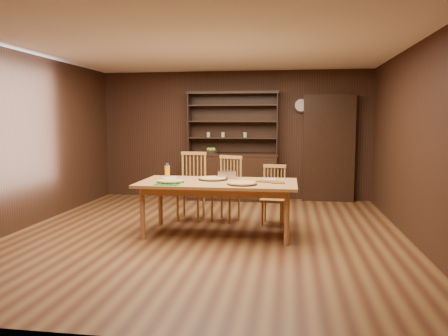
% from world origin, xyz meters
% --- Properties ---
extents(floor, '(6.00, 6.00, 0.00)m').
position_xyz_m(floor, '(0.00, 0.00, 0.00)').
color(floor, brown).
rests_on(floor, ground).
extents(room_shell, '(6.00, 6.00, 6.00)m').
position_xyz_m(room_shell, '(0.00, 0.00, 1.58)').
color(room_shell, white).
rests_on(room_shell, floor).
extents(china_hutch, '(1.84, 0.52, 2.17)m').
position_xyz_m(china_hutch, '(-0.00, 2.75, 0.60)').
color(china_hutch, black).
rests_on(china_hutch, floor).
extents(doorway, '(1.00, 0.18, 2.10)m').
position_xyz_m(doorway, '(1.90, 2.90, 1.05)').
color(doorway, black).
rests_on(doorway, floor).
extents(wall_clock, '(0.30, 0.05, 0.30)m').
position_xyz_m(wall_clock, '(1.35, 2.96, 1.90)').
color(wall_clock, black).
rests_on(wall_clock, room_shell).
extents(dining_table, '(2.18, 1.09, 0.75)m').
position_xyz_m(dining_table, '(0.15, 0.02, 0.68)').
color(dining_table, '#BB8541').
rests_on(dining_table, floor).
extents(chair_left, '(0.48, 0.46, 1.09)m').
position_xyz_m(chair_left, '(-0.43, 0.95, 0.58)').
color(chair_left, '#C28642').
rests_on(chair_left, floor).
extents(chair_center, '(0.54, 0.53, 1.04)m').
position_xyz_m(chair_center, '(0.17, 0.92, 0.55)').
color(chair_center, '#C28642').
rests_on(chair_center, floor).
extents(chair_right, '(0.41, 0.39, 0.91)m').
position_xyz_m(chair_right, '(0.90, 0.82, 0.48)').
color(chair_right, '#C28642').
rests_on(chair_right, floor).
extents(pizza_left, '(0.38, 0.38, 0.04)m').
position_xyz_m(pizza_left, '(-0.48, -0.16, 0.77)').
color(pizza_left, black).
rests_on(pizza_left, dining_table).
extents(pizza_right, '(0.40, 0.40, 0.04)m').
position_xyz_m(pizza_right, '(0.52, -0.22, 0.77)').
color(pizza_right, black).
rests_on(pizza_right, dining_table).
extents(pizza_center, '(0.42, 0.42, 0.04)m').
position_xyz_m(pizza_center, '(0.05, 0.20, 0.77)').
color(pizza_center, black).
rests_on(pizza_center, dining_table).
extents(cooling_rack, '(0.43, 0.43, 0.01)m').
position_xyz_m(cooling_rack, '(-0.46, -0.30, 0.76)').
color(cooling_rack, green).
rests_on(cooling_rack, dining_table).
extents(plate_left, '(0.27, 0.27, 0.02)m').
position_xyz_m(plate_left, '(-0.61, 0.25, 0.76)').
color(plate_left, white).
rests_on(plate_left, dining_table).
extents(plate_right, '(0.23, 0.23, 0.02)m').
position_xyz_m(plate_right, '(0.86, 0.23, 0.76)').
color(plate_right, white).
rests_on(plate_right, dining_table).
extents(foil_dish, '(0.29, 0.23, 0.11)m').
position_xyz_m(foil_dish, '(0.23, 0.38, 0.80)').
color(foil_dish, white).
rests_on(foil_dish, dining_table).
extents(juice_bottle, '(0.07, 0.07, 0.21)m').
position_xyz_m(juice_bottle, '(-0.66, 0.33, 0.85)').
color(juice_bottle, orange).
rests_on(juice_bottle, dining_table).
extents(pot_holder_a, '(0.20, 0.20, 0.01)m').
position_xyz_m(pot_holder_a, '(0.98, 0.01, 0.76)').
color(pot_holder_a, '#9E1312').
rests_on(pot_holder_a, dining_table).
extents(pot_holder_b, '(0.26, 0.26, 0.02)m').
position_xyz_m(pot_holder_b, '(0.81, 0.10, 0.76)').
color(pot_holder_b, '#9E1312').
rests_on(pot_holder_b, dining_table).
extents(fruit_bowl, '(0.30, 0.30, 0.12)m').
position_xyz_m(fruit_bowl, '(-0.42, 2.69, 0.98)').
color(fruit_bowl, black).
rests_on(fruit_bowl, china_hutch).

